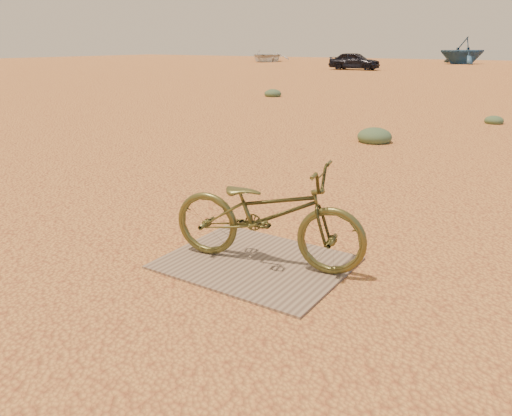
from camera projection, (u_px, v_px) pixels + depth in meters
The scene contains 9 objects.
ground at pixel (212, 245), 4.92m from camera, with size 120.00×120.00×0.00m, color gold.
plywood_board at pixel (256, 263), 4.51m from camera, with size 1.59×1.27×0.02m, color #887459.
bicycle at pixel (267, 214), 4.34m from camera, with size 0.61×1.76×0.93m, color #4D4C23.
car at pixel (355, 61), 36.36m from camera, with size 1.47×3.66×1.25m, color black.
boat_near_left at pixel (266, 56), 51.84m from camera, with size 3.98×5.57×1.15m, color beige.
boat_far_left at pixel (463, 50), 45.95m from camera, with size 3.97×4.60×2.42m, color #2A5072.
kale_a at pixel (374, 142), 10.03m from camera, with size 0.68×0.68×0.38m, color #4E6845.
kale_b at pixel (494, 123), 12.32m from camera, with size 0.45×0.45×0.25m, color #4E6845.
kale_c at pixel (273, 96), 18.49m from camera, with size 0.63×0.63×0.34m, color #4E6845.
Camera 1 is at (2.85, -3.58, 1.90)m, focal length 35.00 mm.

